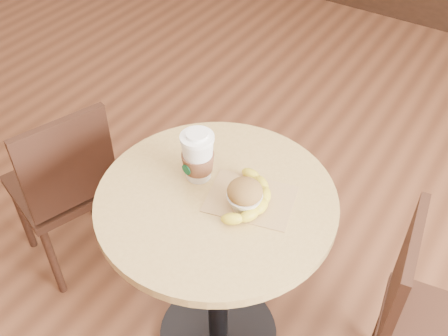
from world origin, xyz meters
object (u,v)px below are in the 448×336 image
object	(u,v)px
cafe_table	(217,246)
coffee_cup	(198,158)
banana	(248,199)
chair_left	(65,185)
chair_right	(422,325)
muffin	(245,195)

from	to	relation	value
cafe_table	coffee_cup	size ratio (longest dim) A/B	4.62
banana	chair_left	bearing A→B (deg)	172.72
chair_right	coffee_cup	world-z (taller)	coffee_cup
coffee_cup	cafe_table	bearing A→B (deg)	-15.12
chair_right	cafe_table	bearing A→B (deg)	94.02
cafe_table	chair_right	size ratio (longest dim) A/B	0.95
cafe_table	chair_left	bearing A→B (deg)	-179.36
coffee_cup	muffin	world-z (taller)	coffee_cup
cafe_table	muffin	world-z (taller)	muffin
chair_left	muffin	bearing A→B (deg)	110.28
chair_right	chair_left	bearing A→B (deg)	87.56
chair_left	banana	distance (m)	0.84
muffin	coffee_cup	bearing A→B (deg)	169.55
chair_left	coffee_cup	distance (m)	0.71
chair_right	muffin	bearing A→B (deg)	95.06
cafe_table	chair_left	world-z (taller)	chair_left
chair_right	muffin	xyz separation A→B (m)	(-0.54, -0.14, 0.36)
chair_right	coffee_cup	bearing A→B (deg)	89.07
chair_left	muffin	xyz separation A→B (m)	(0.77, 0.02, 0.36)
muffin	banana	size ratio (longest dim) A/B	0.42
coffee_cup	banana	bearing A→B (deg)	4.89
chair_left	chair_right	distance (m)	1.32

